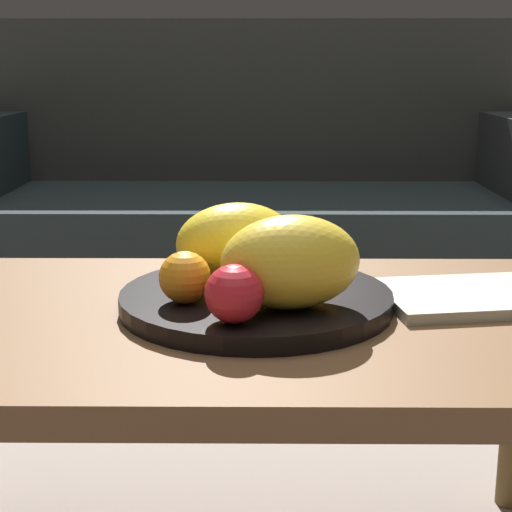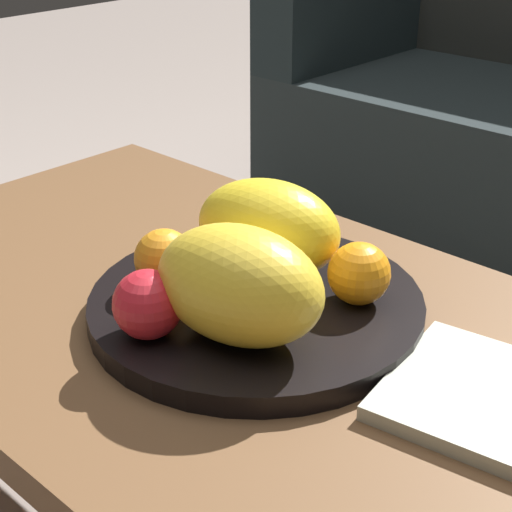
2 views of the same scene
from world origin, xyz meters
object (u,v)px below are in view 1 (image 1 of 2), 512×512
(orange_front, at_px, (318,255))
(apple_front, at_px, (234,294))
(melon_large_front, at_px, (236,243))
(banana_bunch, at_px, (234,258))
(coffee_table, at_px, (230,347))
(couch, at_px, (252,220))
(fruit_bowl, at_px, (256,300))
(melon_smaller_beside, at_px, (291,262))
(orange_left, at_px, (185,277))
(magazine, at_px, (471,296))

(orange_front, height_order, apple_front, apple_front)
(melon_large_front, relative_size, banana_bunch, 1.01)
(coffee_table, relative_size, couch, 0.62)
(fruit_bowl, bearing_deg, melon_smaller_beside, -58.35)
(melon_smaller_beside, bearing_deg, orange_left, 171.73)
(melon_large_front, height_order, melon_smaller_beside, melon_smaller_beside)
(banana_bunch, bearing_deg, magazine, -5.06)
(coffee_table, relative_size, orange_front, 15.32)
(couch, xyz_separation_m, apple_front, (-0.00, -1.45, 0.20))
(coffee_table, height_order, apple_front, apple_front)
(apple_front, height_order, banana_bunch, apple_front)
(coffee_table, bearing_deg, melon_large_front, 84.39)
(couch, xyz_separation_m, melon_smaller_beside, (0.07, -1.39, 0.23))
(melon_smaller_beside, bearing_deg, orange_front, 72.05)
(orange_left, bearing_deg, magazine, 12.24)
(couch, bearing_deg, melon_smaller_beside, -87.22)
(coffee_table, relative_size, melon_large_front, 6.15)
(melon_smaller_beside, bearing_deg, melon_large_front, 120.55)
(melon_smaller_beside, xyz_separation_m, banana_bunch, (-0.08, 0.14, -0.03))
(melon_large_front, relative_size, orange_front, 2.49)
(coffee_table, xyz_separation_m, melon_large_front, (0.01, 0.07, 0.13))
(melon_large_front, xyz_separation_m, apple_front, (0.00, -0.18, -0.02))
(coffee_table, xyz_separation_m, fruit_bowl, (0.04, 0.02, 0.06))
(couch, distance_m, fruit_bowl, 1.33)
(orange_front, distance_m, magazine, 0.22)
(orange_front, distance_m, apple_front, 0.23)
(magazine, bearing_deg, orange_front, 162.20)
(magazine, bearing_deg, melon_large_front, 168.10)
(orange_front, bearing_deg, banana_bunch, -178.16)
(melon_smaller_beside, relative_size, apple_front, 2.50)
(fruit_bowl, relative_size, melon_smaller_beside, 2.08)
(orange_front, bearing_deg, melon_large_front, -172.25)
(fruit_bowl, bearing_deg, magazine, 6.32)
(melon_smaller_beside, bearing_deg, fruit_bowl, 121.65)
(orange_left, bearing_deg, melon_large_front, 58.47)
(couch, xyz_separation_m, fruit_bowl, (0.02, -1.32, 0.15))
(melon_large_front, bearing_deg, couch, 89.75)
(melon_smaller_beside, height_order, orange_front, melon_smaller_beside)
(orange_left, bearing_deg, apple_front, -50.32)
(melon_smaller_beside, bearing_deg, coffee_table, 145.82)
(melon_smaller_beside, xyz_separation_m, orange_front, (0.05, 0.14, -0.03))
(magazine, bearing_deg, apple_front, -162.03)
(fruit_bowl, height_order, melon_large_front, melon_large_front)
(orange_front, bearing_deg, magazine, -8.93)
(melon_large_front, distance_m, melon_smaller_beside, 0.14)
(melon_large_front, relative_size, magazine, 0.69)
(banana_bunch, bearing_deg, orange_front, 1.84)
(couch, relative_size, apple_front, 23.56)
(coffee_table, bearing_deg, couch, 89.47)
(melon_large_front, distance_m, orange_front, 0.12)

